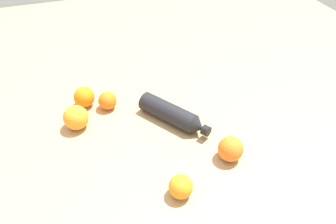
% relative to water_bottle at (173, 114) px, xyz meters
% --- Properties ---
extents(ground_plane, '(2.40, 2.40, 0.00)m').
position_rel_water_bottle_xyz_m(ground_plane, '(0.03, -0.04, -0.03)').
color(ground_plane, tan).
extents(water_bottle, '(0.19, 0.25, 0.07)m').
position_rel_water_bottle_xyz_m(water_bottle, '(0.00, 0.00, 0.00)').
color(water_bottle, black).
rests_on(water_bottle, ground_plane).
extents(orange_0, '(0.08, 0.08, 0.08)m').
position_rel_water_bottle_xyz_m(orange_0, '(0.31, -0.08, 0.01)').
color(orange_0, orange).
rests_on(orange_0, ground_plane).
extents(orange_1, '(0.06, 0.06, 0.06)m').
position_rel_water_bottle_xyz_m(orange_1, '(0.19, -0.15, -0.00)').
color(orange_1, orange).
rests_on(orange_1, ground_plane).
extents(orange_2, '(0.07, 0.07, 0.07)m').
position_rel_water_bottle_xyz_m(orange_2, '(0.27, -0.19, 0.00)').
color(orange_2, orange).
rests_on(orange_2, ground_plane).
extents(orange_3, '(0.08, 0.08, 0.08)m').
position_rel_water_bottle_xyz_m(orange_3, '(-0.11, 0.21, 0.01)').
color(orange_3, orange).
rests_on(orange_3, ground_plane).
extents(orange_4, '(0.07, 0.07, 0.07)m').
position_rel_water_bottle_xyz_m(orange_4, '(0.08, 0.29, 0.00)').
color(orange_4, orange).
rests_on(orange_4, ground_plane).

